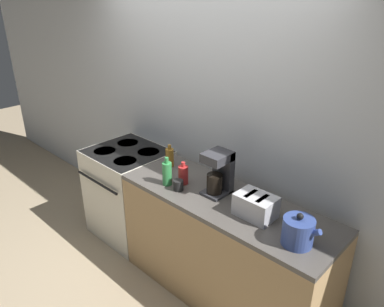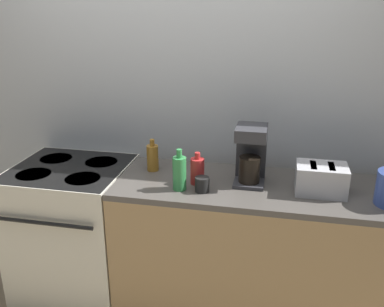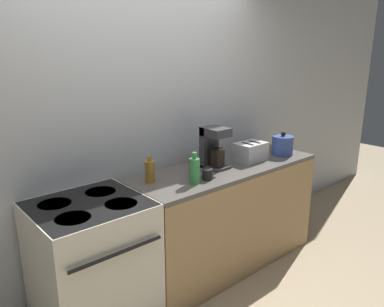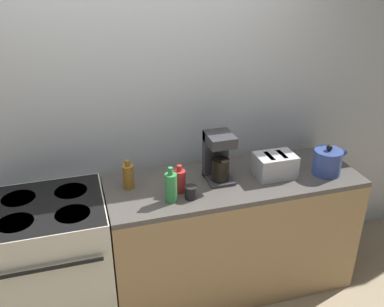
{
  "view_description": "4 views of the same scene",
  "coord_description": "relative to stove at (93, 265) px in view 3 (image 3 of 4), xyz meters",
  "views": [
    {
      "loc": [
        2.12,
        -1.62,
        2.41
      ],
      "look_at": [
        0.22,
        0.37,
        1.16
      ],
      "focal_mm": 35.0,
      "sensor_mm": 36.0,
      "label": 1
    },
    {
      "loc": [
        0.66,
        -1.98,
        1.95
      ],
      "look_at": [
        0.18,
        0.32,
        1.09
      ],
      "focal_mm": 40.0,
      "sensor_mm": 36.0,
      "label": 2
    },
    {
      "loc": [
        -1.59,
        -1.8,
        1.89
      ],
      "look_at": [
        0.32,
        0.39,
        1.08
      ],
      "focal_mm": 35.0,
      "sensor_mm": 36.0,
      "label": 3
    },
    {
      "loc": [
        -0.39,
        -2.08,
        2.38
      ],
      "look_at": [
        0.33,
        0.33,
        1.16
      ],
      "focal_mm": 40.0,
      "sensor_mm": 36.0,
      "label": 4
    }
  ],
  "objects": [
    {
      "name": "wall_back",
      "position": [
        0.63,
        0.39,
        0.82
      ],
      "size": [
        8.0,
        0.05,
        2.6
      ],
      "color": "silver",
      "rests_on": "ground_plane"
    },
    {
      "name": "stove",
      "position": [
        0.0,
        0.0,
        0.0
      ],
      "size": [
        0.72,
        0.7,
        0.93
      ],
      "color": "silver",
      "rests_on": "ground_plane"
    },
    {
      "name": "counter_block",
      "position": [
        1.26,
        -0.03,
        -0.01
      ],
      "size": [
        1.77,
        0.61,
        0.93
      ],
      "color": "tan",
      "rests_on": "ground_plane"
    },
    {
      "name": "kettle",
      "position": [
        1.91,
        -0.13,
        0.54
      ],
      "size": [
        0.25,
        0.2,
        0.22
      ],
      "color": "#33478C",
      "rests_on": "counter_block"
    },
    {
      "name": "toaster",
      "position": [
        1.54,
        -0.05,
        0.53
      ],
      "size": [
        0.27,
        0.2,
        0.16
      ],
      "color": "#BCBCC1",
      "rests_on": "counter_block"
    },
    {
      "name": "coffee_maker",
      "position": [
        1.15,
        0.02,
        0.63
      ],
      "size": [
        0.17,
        0.21,
        0.34
      ],
      "color": "#333338",
      "rests_on": "counter_block"
    },
    {
      "name": "bottle_red",
      "position": [
        0.85,
        -0.07,
        0.53
      ],
      "size": [
        0.08,
        0.08,
        0.19
      ],
      "color": "#B72828",
      "rests_on": "counter_block"
    },
    {
      "name": "bottle_amber",
      "position": [
        0.54,
        0.07,
        0.54
      ],
      "size": [
        0.07,
        0.07,
        0.2
      ],
      "color": "#9E6B23",
      "rests_on": "counter_block"
    },
    {
      "name": "bottle_green",
      "position": [
        0.77,
        -0.17,
        0.55
      ],
      "size": [
        0.08,
        0.08,
        0.24
      ],
      "color": "#338C47",
      "rests_on": "counter_block"
    },
    {
      "name": "cup_black",
      "position": [
        0.9,
        -0.17,
        0.49
      ],
      "size": [
        0.08,
        0.08,
        0.08
      ],
      "color": "black",
      "rests_on": "counter_block"
    }
  ]
}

